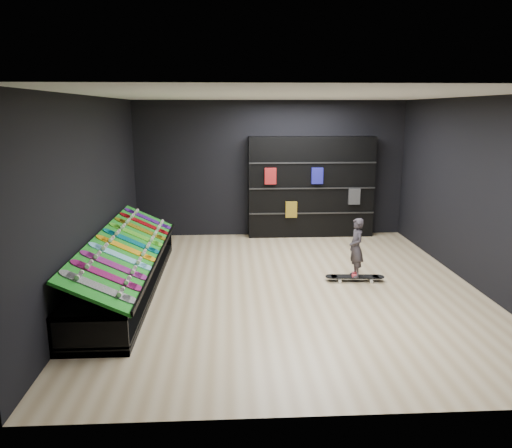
{
  "coord_description": "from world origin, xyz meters",
  "views": [
    {
      "loc": [
        -0.93,
        -7.59,
        2.79
      ],
      "look_at": [
        -0.5,
        0.2,
        1.0
      ],
      "focal_mm": 35.0,
      "sensor_mm": 36.0,
      "label": 1
    }
  ],
  "objects": [
    {
      "name": "floor",
      "position": [
        0.0,
        0.0,
        0.0
      ],
      "size": [
        6.0,
        7.0,
        0.01
      ],
      "primitive_type": "cube",
      "color": "tan",
      "rests_on": "ground"
    },
    {
      "name": "display_board_7",
      "position": [
        -2.49,
        1.06,
        0.74
      ],
      "size": [
        0.93,
        0.22,
        0.5
      ],
      "primitive_type": null,
      "rotation": [
        0.0,
        0.44,
        0.0
      ],
      "color": "yellow",
      "rests_on": "turf_ramp"
    },
    {
      "name": "display_board_9",
      "position": [
        -2.49,
        1.9,
        0.74
      ],
      "size": [
        0.93,
        0.22,
        0.5
      ],
      "primitive_type": null,
      "rotation": [
        0.0,
        0.44,
        0.0
      ],
      "color": "purple",
      "rests_on": "turf_ramp"
    },
    {
      "name": "wall_right",
      "position": [
        3.0,
        0.0,
        1.5
      ],
      "size": [
        0.02,
        7.0,
        3.0
      ],
      "primitive_type": "cube",
      "color": "black",
      "rests_on": "ground"
    },
    {
      "name": "child",
      "position": [
        1.15,
        0.2,
        0.39
      ],
      "size": [
        0.17,
        0.23,
        0.59
      ],
      "primitive_type": "imported",
      "rotation": [
        0.0,
        0.0,
        -1.5
      ],
      "color": "black",
      "rests_on": "floor_skateboard"
    },
    {
      "name": "display_board_4",
      "position": [
        -2.49,
        -0.21,
        0.74
      ],
      "size": [
        0.93,
        0.22,
        0.5
      ],
      "primitive_type": null,
      "rotation": [
        0.0,
        0.44,
        0.0
      ],
      "color": "orange",
      "rests_on": "turf_ramp"
    },
    {
      "name": "wall_left",
      "position": [
        -3.0,
        0.0,
        1.5
      ],
      "size": [
        0.02,
        7.0,
        3.0
      ],
      "primitive_type": "cube",
      "color": "black",
      "rests_on": "ground"
    },
    {
      "name": "ceiling",
      "position": [
        0.0,
        0.0,
        3.0
      ],
      "size": [
        6.0,
        7.0,
        0.01
      ],
      "primitive_type": "cube",
      "color": "white",
      "rests_on": "ground"
    },
    {
      "name": "wall_front",
      "position": [
        0.0,
        -3.5,
        1.5
      ],
      "size": [
        6.0,
        0.02,
        3.0
      ],
      "primitive_type": "cube",
      "color": "black",
      "rests_on": "ground"
    },
    {
      "name": "display_board_5",
      "position": [
        -2.49,
        0.21,
        0.74
      ],
      "size": [
        0.93,
        0.22,
        0.5
      ],
      "primitive_type": null,
      "rotation": [
        0.0,
        0.44,
        0.0
      ],
      "color": "#0C8C99",
      "rests_on": "turf_ramp"
    },
    {
      "name": "turf_ramp",
      "position": [
        -2.5,
        0.0,
        0.71
      ],
      "size": [
        0.92,
        4.5,
        0.46
      ],
      "primitive_type": "cube",
      "rotation": [
        0.0,
        0.44,
        0.0
      ],
      "color": "#106B13",
      "rests_on": "display_rack"
    },
    {
      "name": "display_rack",
      "position": [
        -2.55,
        0.0,
        0.25
      ],
      "size": [
        0.9,
        4.5,
        0.5
      ],
      "primitive_type": null,
      "color": "black",
      "rests_on": "ground"
    },
    {
      "name": "floor_skateboard",
      "position": [
        1.15,
        0.2,
        0.05
      ],
      "size": [
        0.99,
        0.29,
        0.09
      ],
      "primitive_type": null,
      "rotation": [
        0.0,
        0.0,
        -0.07
      ],
      "color": "black",
      "rests_on": "ground"
    },
    {
      "name": "display_board_6",
      "position": [
        -2.49,
        0.63,
        0.74
      ],
      "size": [
        0.93,
        0.22,
        0.5
      ],
      "primitive_type": null,
      "rotation": [
        0.0,
        0.44,
        0.0
      ],
      "color": "green",
      "rests_on": "turf_ramp"
    },
    {
      "name": "display_board_2",
      "position": [
        -2.49,
        -1.06,
        0.74
      ],
      "size": [
        0.93,
        0.22,
        0.5
      ],
      "primitive_type": null,
      "rotation": [
        0.0,
        0.44,
        0.0
      ],
      "color": "#2626BF",
      "rests_on": "turf_ramp"
    },
    {
      "name": "back_shelving",
      "position": [
        0.9,
        3.32,
        1.11
      ],
      "size": [
        2.78,
        0.32,
        2.23
      ],
      "primitive_type": "cube",
      "color": "black",
      "rests_on": "ground"
    },
    {
      "name": "display_board_8",
      "position": [
        -2.49,
        1.48,
        0.74
      ],
      "size": [
        0.93,
        0.22,
        0.5
      ],
      "primitive_type": null,
      "rotation": [
        0.0,
        0.44,
        0.0
      ],
      "color": "red",
      "rests_on": "turf_ramp"
    },
    {
      "name": "display_board_1",
      "position": [
        -2.49,
        -1.48,
        0.74
      ],
      "size": [
        0.93,
        0.22,
        0.5
      ],
      "primitive_type": null,
      "rotation": [
        0.0,
        0.44,
        0.0
      ],
      "color": "#E5198C",
      "rests_on": "turf_ramp"
    },
    {
      "name": "display_board_0",
      "position": [
        -2.49,
        -1.9,
        0.74
      ],
      "size": [
        0.93,
        0.22,
        0.5
      ],
      "primitive_type": null,
      "rotation": [
        0.0,
        0.44,
        0.0
      ],
      "color": "black",
      "rests_on": "turf_ramp"
    },
    {
      "name": "wall_back",
      "position": [
        0.0,
        3.5,
        1.5
      ],
      "size": [
        6.0,
        0.02,
        3.0
      ],
      "primitive_type": "cube",
      "color": "black",
      "rests_on": "ground"
    },
    {
      "name": "display_board_3",
      "position": [
        -2.49,
        -0.63,
        0.74
      ],
      "size": [
        0.93,
        0.22,
        0.5
      ],
      "primitive_type": null,
      "rotation": [
        0.0,
        0.44,
        0.0
      ],
      "color": "#0CB2E5",
      "rests_on": "turf_ramp"
    }
  ]
}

